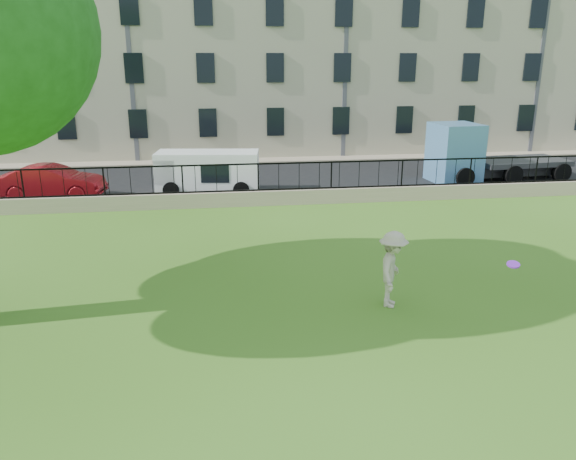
{
  "coord_description": "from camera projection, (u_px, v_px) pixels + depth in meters",
  "views": [
    {
      "loc": [
        -1.86,
        -10.09,
        5.76
      ],
      "look_at": [
        0.03,
        3.5,
        1.53
      ],
      "focal_mm": 35.0,
      "sensor_mm": 36.0,
      "label": 1
    }
  ],
  "objects": [
    {
      "name": "sidewalk",
      "position": [
        244.0,
        161.0,
        32.21
      ],
      "size": [
        60.0,
        1.4,
        0.12
      ],
      "primitive_type": "cube",
      "color": "tan",
      "rests_on": "ground"
    },
    {
      "name": "iron_railing",
      "position": [
        258.0,
        177.0,
        22.51
      ],
      "size": [
        50.0,
        0.05,
        1.13
      ],
      "color": "black",
      "rests_on": "retaining_wall"
    },
    {
      "name": "red_sedan",
      "position": [
        52.0,
        182.0,
        23.79
      ],
      "size": [
        4.41,
        1.97,
        1.41
      ],
      "primitive_type": "imported",
      "rotation": [
        0.0,
        0.0,
        1.46
      ],
      "color": "maroon",
      "rests_on": "street"
    },
    {
      "name": "ground",
      "position": [
        310.0,
        351.0,
        11.5
      ],
      "size": [
        120.0,
        120.0,
        0.0
      ],
      "primitive_type": "plane",
      "color": "#3B6B19",
      "rests_on": "ground"
    },
    {
      "name": "building_row",
      "position": [
        235.0,
        38.0,
        35.55
      ],
      "size": [
        56.4,
        10.4,
        13.8
      ],
      "color": "#B7AF91",
      "rests_on": "ground"
    },
    {
      "name": "white_van",
      "position": [
        208.0,
        173.0,
        24.59
      ],
      "size": [
        4.58,
        2.25,
        1.85
      ],
      "primitive_type": "cube",
      "rotation": [
        0.0,
        0.0,
        -0.12
      ],
      "color": "white",
      "rests_on": "street"
    },
    {
      "name": "frisbee",
      "position": [
        513.0,
        264.0,
        11.75
      ],
      "size": [
        0.33,
        0.32,
        0.12
      ],
      "primitive_type": "cylinder",
      "rotation": [
        0.21,
        -0.14,
        0.23
      ],
      "color": "purple"
    },
    {
      "name": "blue_truck",
      "position": [
        498.0,
        151.0,
        27.24
      ],
      "size": [
        6.81,
        2.88,
        2.79
      ],
      "primitive_type": "cube",
      "rotation": [
        0.0,
        0.0,
        0.08
      ],
      "color": "#5086BC",
      "rests_on": "street"
    },
    {
      "name": "man",
      "position": [
        392.0,
        269.0,
        13.34
      ],
      "size": [
        1.14,
        1.39,
        1.87
      ],
      "primitive_type": "imported",
      "rotation": [
        0.0,
        0.0,
        1.13
      ],
      "color": "#C0B39C",
      "rests_on": "ground"
    },
    {
      "name": "street",
      "position": [
        250.0,
        181.0,
        27.3
      ],
      "size": [
        60.0,
        9.0,
        0.01
      ],
      "primitive_type": "cube",
      "color": "black",
      "rests_on": "ground"
    },
    {
      "name": "retaining_wall",
      "position": [
        259.0,
        198.0,
        22.77
      ],
      "size": [
        50.0,
        0.4,
        0.6
      ],
      "primitive_type": "cube",
      "color": "tan",
      "rests_on": "ground"
    }
  ]
}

